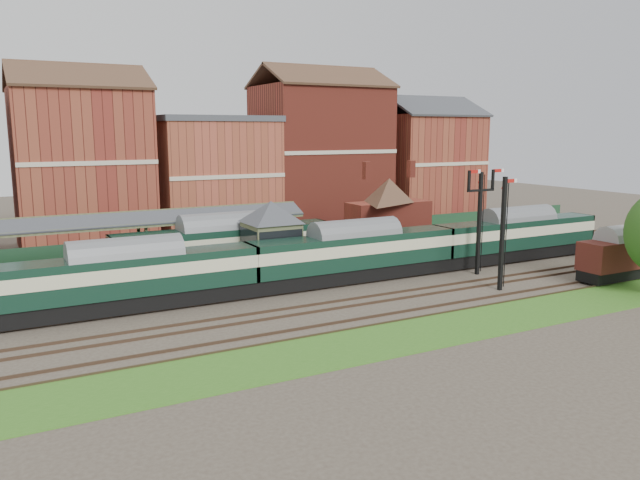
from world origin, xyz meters
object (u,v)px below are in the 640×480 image
signal_box (271,239)px  dmu_train (355,252)px  platform_railcar (226,246)px  semaphore_bracket (480,216)px

signal_box → dmu_train: (5.26, -3.25, -0.96)m
dmu_train → signal_box: bearing=148.3°
dmu_train → platform_railcar: size_ratio=2.85×
platform_railcar → signal_box: bearing=-53.8°
signal_box → dmu_train: bearing=-31.7°
signal_box → platform_railcar: signal_box is taller
signal_box → dmu_train: size_ratio=0.12×
dmu_train → platform_railcar: bearing=139.6°
semaphore_bracket → platform_railcar: bearing=152.7°
signal_box → semaphore_bracket: bearing=-20.9°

